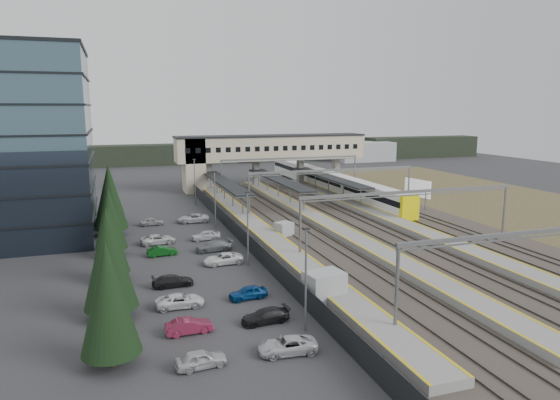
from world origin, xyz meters
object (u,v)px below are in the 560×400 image
object	(u,v)px
relay_cabin_far	(284,230)
footbridge	(259,151)
billboard	(417,189)
relay_cabin_near	(324,287)
train	(327,181)

from	to	relation	value
relay_cabin_far	footbridge	size ratio (longest dim) A/B	0.07
billboard	footbridge	bearing A→B (deg)	123.57
relay_cabin_near	footbridge	xyz separation A→B (m)	(12.07, 62.23, 6.56)
relay_cabin_far	footbridge	xyz separation A→B (m)	(8.11, 39.77, 6.96)
footbridge	billboard	size ratio (longest dim) A/B	6.98
relay_cabin_far	train	bearing A→B (deg)	57.55
relay_cabin_far	billboard	xyz separation A→B (m)	(27.43, 10.66, 2.36)
relay_cabin_far	footbridge	world-z (taller)	footbridge
relay_cabin_near	train	distance (m)	59.76
relay_cabin_near	train	xyz separation A→B (m)	(24.37, 54.56, 0.73)
train	billboard	world-z (taller)	billboard
relay_cabin_near	relay_cabin_far	xyz separation A→B (m)	(3.96, 22.46, -0.40)
relay_cabin_near	footbridge	bearing A→B (deg)	79.02
train	billboard	xyz separation A→B (m)	(7.02, -21.44, 1.23)
footbridge	billboard	world-z (taller)	footbridge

